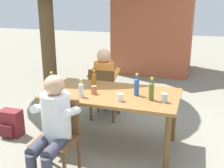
% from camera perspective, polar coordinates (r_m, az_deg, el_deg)
% --- Properties ---
extents(ground_plane, '(24.00, 24.00, 0.00)m').
position_cam_1_polar(ground_plane, '(3.96, 0.00, -12.25)').
color(ground_plane, gray).
extents(dining_table, '(1.73, 0.93, 0.76)m').
position_cam_1_polar(dining_table, '(3.67, 0.00, -3.11)').
color(dining_table, olive).
rests_on(dining_table, ground_plane).
extents(chair_near_left, '(0.45, 0.45, 0.87)m').
position_cam_1_polar(chair_near_left, '(3.25, -10.91, -9.87)').
color(chair_near_left, brown).
rests_on(chair_near_left, ground_plane).
extents(chair_far_left, '(0.46, 0.46, 0.87)m').
position_cam_1_polar(chair_far_left, '(4.53, -1.73, -1.51)').
color(chair_far_left, brown).
rests_on(chair_far_left, ground_plane).
extents(person_in_white_shirt, '(0.47, 0.61, 1.18)m').
position_cam_1_polar(person_in_white_shirt, '(3.09, -12.02, -7.98)').
color(person_in_white_shirt, white).
rests_on(person_in_white_shirt, ground_plane).
extents(person_in_plaid_shirt, '(0.47, 0.61, 1.18)m').
position_cam_1_polar(person_in_plaid_shirt, '(4.58, -1.34, 0.90)').
color(person_in_plaid_shirt, orange).
rests_on(person_in_plaid_shirt, ground_plane).
extents(bottle_clear, '(0.06, 0.06, 0.23)m').
position_cam_1_polar(bottle_clear, '(3.48, -6.35, -1.13)').
color(bottle_clear, white).
rests_on(bottle_clear, dining_table).
extents(bottle_blue, '(0.06, 0.06, 0.29)m').
position_cam_1_polar(bottle_blue, '(3.52, 5.06, -0.43)').
color(bottle_blue, '#2D56A3').
rests_on(bottle_blue, dining_table).
extents(bottle_green, '(0.06, 0.06, 0.30)m').
position_cam_1_polar(bottle_green, '(3.62, -12.18, -0.16)').
color(bottle_green, '#287A38').
rests_on(bottle_green, dining_table).
extents(bottle_olive, '(0.06, 0.06, 0.28)m').
position_cam_1_polar(bottle_olive, '(3.38, 8.08, -1.31)').
color(bottle_olive, '#566623').
rests_on(bottle_olive, dining_table).
extents(bottle_amber, '(0.06, 0.06, 0.24)m').
position_cam_1_polar(bottle_amber, '(3.88, -3.72, 1.00)').
color(bottle_amber, '#996019').
rests_on(bottle_amber, dining_table).
extents(cup_terracotta, '(0.07, 0.07, 0.11)m').
position_cam_1_polar(cup_terracotta, '(3.59, -3.73, -1.21)').
color(cup_terracotta, '#BC6B47').
rests_on(cup_terracotta, dining_table).
extents(cup_white, '(0.08, 0.08, 0.09)m').
position_cam_1_polar(cup_white, '(3.34, 1.66, -2.75)').
color(cup_white, white).
rests_on(cup_white, dining_table).
extents(cup_steel, '(0.07, 0.07, 0.11)m').
position_cam_1_polar(cup_steel, '(3.36, 10.68, -2.81)').
color(cup_steel, '#B2B7BC').
rests_on(cup_steel, dining_table).
extents(table_knife, '(0.24, 0.04, 0.01)m').
position_cam_1_polar(table_knife, '(3.77, -10.90, -1.37)').
color(table_knife, silver).
rests_on(table_knife, dining_table).
extents(backpack_by_near_side, '(0.31, 0.25, 0.39)m').
position_cam_1_polar(backpack_by_near_side, '(4.36, -20.00, -7.62)').
color(backpack_by_near_side, maroon).
rests_on(backpack_by_near_side, ground_plane).
extents(brick_kiosk, '(2.28, 1.80, 2.84)m').
position_cam_1_polar(brick_kiosk, '(7.68, 8.76, 13.79)').
color(brick_kiosk, '#B25638').
rests_on(brick_kiosk, ground_plane).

